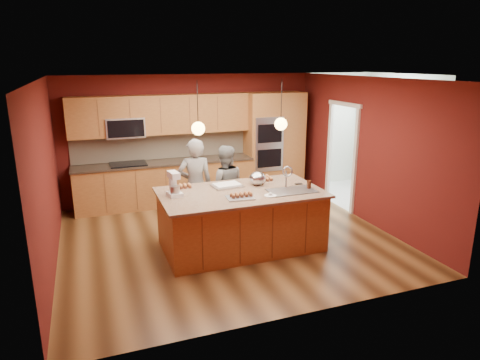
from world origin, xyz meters
name	(u,v)px	position (x,y,z in m)	size (l,w,h in m)	color
floor	(228,238)	(0.00, 0.00, 0.00)	(5.50, 5.50, 0.00)	#452913
ceiling	(227,78)	(0.00, 0.00, 2.70)	(5.50, 5.50, 0.00)	white
wall_back	(191,138)	(0.00, 2.50, 1.35)	(5.50, 5.50, 0.00)	#561512
wall_front	(298,210)	(0.00, -2.50, 1.35)	(5.50, 5.50, 0.00)	#561512
wall_left	(46,177)	(-2.75, 0.00, 1.35)	(5.00, 5.00, 0.00)	#561512
wall_right	(367,151)	(2.75, 0.00, 1.35)	(5.00, 5.00, 0.00)	#561512
cabinet_run	(163,159)	(-0.68, 2.25, 0.98)	(3.74, 0.64, 2.30)	#96552A
oven_column	(274,144)	(1.85, 2.19, 1.15)	(1.30, 0.62, 2.30)	#96552A
doorway_trim	(341,158)	(2.73, 0.80, 1.05)	(0.08, 1.11, 2.20)	white
laundry_room	(397,109)	(4.35, 1.20, 1.95)	(2.60, 2.70, 2.70)	beige
pendant_left	(198,128)	(-0.58, -0.40, 2.00)	(0.20, 0.20, 0.80)	black
pendant_right	(281,124)	(0.77, -0.40, 2.00)	(0.20, 0.20, 0.80)	black
island	(242,219)	(0.11, -0.40, 0.49)	(2.59, 1.45, 1.33)	#96552A
person_left	(195,185)	(-0.41, 0.58, 0.84)	(0.61, 0.40, 1.68)	black
person_right	(225,187)	(0.14, 0.58, 0.76)	(0.74, 0.58, 1.52)	slate
stand_mixer	(174,186)	(-0.95, -0.25, 1.12)	(0.24, 0.30, 0.38)	white
sheet_cake	(227,185)	(-0.03, -0.06, 0.98)	(0.51, 0.40, 0.05)	silver
cooling_rack	(240,198)	(-0.04, -0.73, 0.96)	(0.41, 0.29, 0.02)	#ABADB3
mixing_bowl	(257,178)	(0.48, -0.14, 1.07)	(0.28, 0.28, 0.24)	#AEB0B5
plate	(270,196)	(0.43, -0.78, 0.96)	(0.19, 0.19, 0.01)	white
tumbler	(309,185)	(1.19, -0.64, 1.02)	(0.07, 0.07, 0.14)	#3B1A0C
phone	(299,184)	(1.15, -0.34, 0.96)	(0.12, 0.07, 0.01)	black
cupcakes_left	(183,186)	(-0.74, 0.11, 0.99)	(0.30, 0.15, 0.07)	#B8713C
cupcakes_rack	(241,195)	(-0.02, -0.71, 1.00)	(0.36, 0.14, 0.06)	#B8713C
cupcakes_right	(265,178)	(0.73, 0.11, 0.99)	(0.21, 0.28, 0.06)	#B8713C
washer	(398,178)	(4.21, 0.78, 0.48)	(0.60, 0.61, 0.96)	white
dryer	(377,169)	(4.21, 1.51, 0.51)	(0.63, 0.65, 1.02)	white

